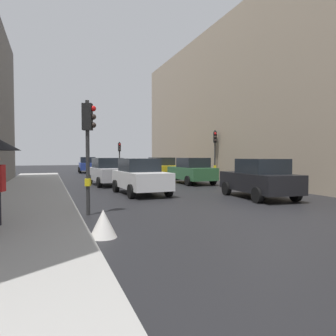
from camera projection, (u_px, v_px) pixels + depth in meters
The scene contains 13 objects.
ground_plane at pixel (268, 215), 10.06m from camera, with size 120.00×120.00×0.00m, color black.
sidewalk_kerb at pixel (27, 200), 13.05m from camera, with size 3.45×40.00×0.16m, color #A8A5A0.
building_facade_right at pixel (285, 105), 25.82m from camera, with size 12.00×33.80×12.15m, color gray.
traffic_light_far_median at pixel (119, 152), 31.87m from camera, with size 0.24×0.43×3.29m.
traffic_light_near_right at pixel (88, 136), 9.99m from camera, with size 0.45×0.33×3.64m.
traffic_light_mid_street at pixel (215, 146), 23.99m from camera, with size 0.34×0.45×3.83m.
car_white_compact at pixel (140, 176), 15.58m from camera, with size 2.19×4.29×1.76m.
car_silver_hatchback at pixel (108, 172), 20.35m from camera, with size 2.27×4.33×1.76m.
car_blue_van at pixel (88, 165), 35.88m from camera, with size 2.17×4.28×1.76m.
car_green_estate at pixel (192, 171), 21.39m from camera, with size 2.10×4.24×1.76m.
car_yellow_taxi at pixel (161, 168), 26.24m from camera, with size 2.18×4.28×1.76m.
car_dark_suv at pixel (259, 179), 14.08m from camera, with size 2.28×4.33×1.76m.
warning_sign_triangle at pixel (103, 224), 7.29m from camera, with size 0.64×0.64×0.65m, color silver.
Camera 1 is at (-6.52, -8.22, 1.88)m, focal length 33.83 mm.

